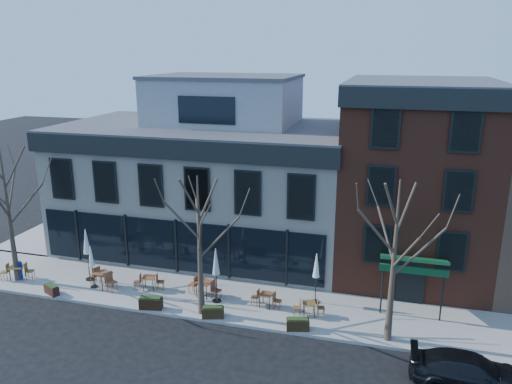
% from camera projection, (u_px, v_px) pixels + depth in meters
% --- Properties ---
extents(ground, '(120.00, 120.00, 0.00)m').
position_uv_depth(ground, '(178.00, 275.00, 29.32)').
color(ground, black).
rests_on(ground, ground).
extents(sidewalk_front, '(33.50, 4.70, 0.15)m').
position_uv_depth(sidewalk_front, '(218.00, 298.00, 26.48)').
color(sidewalk_front, gray).
rests_on(sidewalk_front, ground).
extents(sidewalk_side, '(4.50, 12.00, 0.15)m').
position_uv_depth(sidewalk_side, '(74.00, 224.00, 37.73)').
color(sidewalk_side, gray).
rests_on(sidewalk_side, ground).
extents(corner_building, '(18.39, 10.39, 11.10)m').
position_uv_depth(corner_building, '(208.00, 177.00, 32.71)').
color(corner_building, silver).
rests_on(corner_building, ground).
extents(red_brick_building, '(8.20, 11.78, 11.18)m').
position_uv_depth(red_brick_building, '(415.00, 177.00, 29.08)').
color(red_brick_building, brown).
rests_on(red_brick_building, ground).
extents(tree_corner, '(3.93, 3.98, 7.92)m').
position_uv_depth(tree_corner, '(8.00, 211.00, 27.35)').
color(tree_corner, '#382B21').
rests_on(tree_corner, sidewalk_front).
extents(tree_mid, '(3.50, 3.55, 7.04)m').
position_uv_depth(tree_mid, '(200.00, 245.00, 23.89)').
color(tree_mid, '#382B21').
rests_on(tree_mid, sidewalk_front).
extents(tree_right, '(3.72, 3.77, 7.48)m').
position_uv_depth(tree_right, '(394.00, 260.00, 21.54)').
color(tree_right, '#382B21').
rests_on(tree_right, sidewalk_front).
extents(parked_sedan, '(4.60, 1.89, 1.33)m').
position_uv_depth(parked_sedan, '(470.00, 372.00, 19.47)').
color(parked_sedan, black).
rests_on(parked_sedan, ground).
extents(call_box, '(0.23, 0.23, 1.16)m').
position_uv_depth(call_box, '(21.00, 269.00, 28.33)').
color(call_box, '#0D24B2').
rests_on(call_box, sidewalk_front).
extents(cafe_set_0, '(1.89, 1.08, 0.97)m').
position_uv_depth(cafe_set_0, '(17.00, 271.00, 28.37)').
color(cafe_set_0, brown).
rests_on(cafe_set_0, sidewalk_front).
extents(cafe_set_1, '(2.04, 1.21, 1.06)m').
position_uv_depth(cafe_set_1, '(103.00, 278.00, 27.40)').
color(cafe_set_1, brown).
rests_on(cafe_set_1, sidewalk_front).
extents(cafe_set_2, '(1.72, 0.86, 0.88)m').
position_uv_depth(cafe_set_2, '(149.00, 281.00, 27.22)').
color(cafe_set_2, brown).
rests_on(cafe_set_2, sidewalk_front).
extents(cafe_set_3, '(2.01, 0.95, 1.03)m').
position_uv_depth(cafe_set_3, '(205.00, 287.00, 26.41)').
color(cafe_set_3, brown).
rests_on(cafe_set_3, sidewalk_front).
extents(cafe_set_4, '(1.65, 0.71, 0.86)m').
position_uv_depth(cafe_set_4, '(266.00, 298.00, 25.38)').
color(cafe_set_4, brown).
rests_on(cafe_set_4, sidewalk_front).
extents(cafe_set_5, '(1.63, 0.80, 0.84)m').
position_uv_depth(cafe_set_5, '(309.00, 307.00, 24.53)').
color(cafe_set_5, brown).
rests_on(cafe_set_5, sidewalk_front).
extents(umbrella_0, '(0.49, 0.49, 3.06)m').
position_uv_depth(umbrella_0, '(87.00, 244.00, 27.88)').
color(umbrella_0, black).
rests_on(umbrella_0, sidewalk_front).
extents(umbrella_1, '(0.39, 0.39, 2.42)m').
position_uv_depth(umbrella_1, '(91.00, 258.00, 27.11)').
color(umbrella_1, black).
rests_on(umbrella_1, sidewalk_front).
extents(umbrella_3, '(0.47, 0.47, 2.96)m').
position_uv_depth(umbrella_3, '(216.00, 264.00, 25.43)').
color(umbrella_3, black).
rests_on(umbrella_3, sidewalk_front).
extents(umbrella_4, '(0.44, 0.44, 2.73)m').
position_uv_depth(umbrella_4, '(316.00, 268.00, 25.39)').
color(umbrella_4, black).
rests_on(umbrella_4, sidewalk_front).
extents(planter_0, '(1.03, 0.74, 0.53)m').
position_uv_depth(planter_0, '(52.00, 289.00, 26.71)').
color(planter_0, '#331A11').
rests_on(planter_0, sidewalk_front).
extents(planter_1, '(1.21, 0.66, 0.64)m').
position_uv_depth(planter_1, '(151.00, 303.00, 25.20)').
color(planter_1, black).
rests_on(planter_1, sidewalk_front).
extents(planter_2, '(1.13, 0.70, 0.59)m').
position_uv_depth(planter_2, '(213.00, 312.00, 24.36)').
color(planter_2, '#322210').
rests_on(planter_2, sidewalk_front).
extents(planter_3, '(1.13, 0.67, 0.59)m').
position_uv_depth(planter_3, '(298.00, 324.00, 23.28)').
color(planter_3, '#2E210F').
rests_on(planter_3, sidewalk_front).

